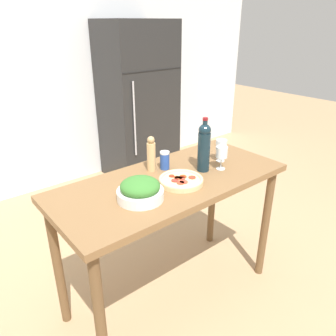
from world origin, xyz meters
name	(u,v)px	position (x,y,z in m)	size (l,w,h in m)	color
ground_plane	(171,293)	(0.00, 0.00, 0.00)	(14.00, 14.00, 0.00)	tan
wall_back	(34,72)	(0.00, 2.22, 1.30)	(6.40, 0.08, 2.60)	silver
refrigerator	(138,102)	(1.03, 1.85, 0.91)	(0.79, 0.66, 1.81)	black
prep_counter	(171,196)	(0.00, 0.00, 0.80)	(1.46, 0.65, 0.92)	brown
wine_bottle	(204,146)	(0.24, -0.03, 1.08)	(0.08, 0.08, 0.35)	#142833
wine_glass_near	(222,153)	(0.34, -0.09, 1.03)	(0.07, 0.07, 0.15)	silver
wine_glass_far	(221,146)	(0.43, 0.00, 1.03)	(0.07, 0.07, 0.15)	silver
pepper_mill	(151,154)	(-0.02, 0.17, 1.03)	(0.05, 0.05, 0.23)	tan
salad_bowl	(140,190)	(-0.29, -0.08, 0.97)	(0.25, 0.25, 0.12)	white
homemade_pizza	(181,180)	(0.01, -0.08, 0.94)	(0.26, 0.26, 0.04)	#DBC189
salt_canister	(165,160)	(0.06, 0.14, 0.98)	(0.06, 0.06, 0.12)	#284CA3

